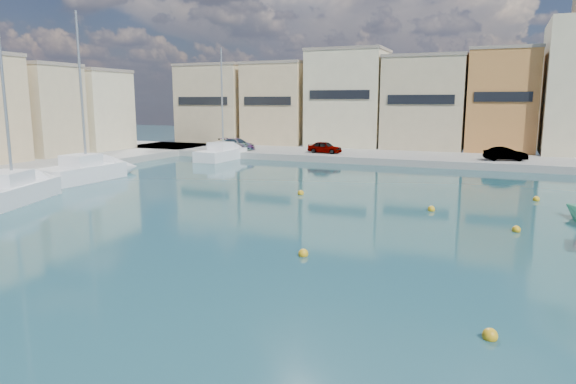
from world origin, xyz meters
The scene contains 8 objects.
ground centered at (0.00, 0.00, 0.00)m, with size 160.00×160.00×0.00m, color #164244.
north_quay centered at (0.00, 32.00, 0.30)m, with size 80.00×8.00×0.60m, color gray.
north_townhouses centered at (6.68, 39.36, 5.00)m, with size 83.20×7.87×10.19m.
parked_cars centered at (-13.21, 30.50, 1.15)m, with size 28.57×2.17×1.12m.
yacht_north centered at (-22.24, 28.26, 0.43)m, with size 2.66×8.31×10.98m.
yacht_midnorth centered at (-24.74, 13.65, 0.48)m, with size 2.75×8.65×12.20m.
yacht_mid centered at (-23.20, 6.14, 0.45)m, with size 5.09×9.48×11.56m.
mooring_buoys centered at (0.86, 6.55, 0.08)m, with size 22.64×19.20×0.36m.
Camera 1 is at (1.62, -14.97, 5.46)m, focal length 32.00 mm.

